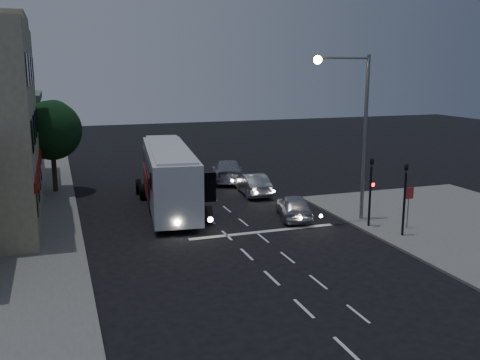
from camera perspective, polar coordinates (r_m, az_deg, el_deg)
name	(u,v)px	position (r m, az deg, el deg)	size (l,w,h in m)	color
ground	(240,248)	(25.70, -0.04, -7.23)	(120.00, 120.00, 0.00)	black
road_markings	(242,226)	(29.08, 0.23, -4.94)	(8.00, 30.55, 0.01)	silver
tour_bus	(169,175)	(32.88, -7.59, 0.55)	(3.97, 12.45, 3.75)	white
car_suv	(294,207)	(30.53, 5.77, -2.84)	(1.65, 4.09, 1.39)	#A9AAB8
car_sedan_a	(253,184)	(36.20, 1.36, -0.42)	(1.53, 4.38, 1.44)	#B3B3B3
car_sedan_b	(228,171)	(40.48, -1.31, 1.01)	(2.26, 5.55, 1.61)	#9594A3
traffic_signal_main	(371,184)	(28.99, 13.78, -0.41)	(0.25, 0.35, 4.10)	black
traffic_signal_side	(405,191)	(27.80, 17.19, -1.11)	(0.18, 0.15, 4.10)	black
regulatory_sign	(409,201)	(29.32, 17.57, -2.14)	(0.45, 0.12, 2.20)	slate
streetlight	(355,119)	(29.56, 12.18, 6.40)	(3.32, 0.44, 9.00)	slate
street_tree	(51,128)	(38.19, -19.50, 5.29)	(4.00, 4.00, 6.20)	black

